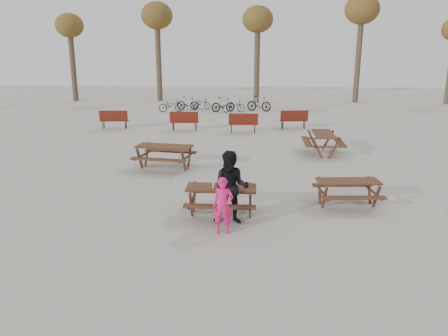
# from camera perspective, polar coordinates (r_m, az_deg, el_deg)

# --- Properties ---
(ground) EXTENTS (80.00, 80.00, 0.00)m
(ground) POSITION_cam_1_polar(r_m,az_deg,el_deg) (11.51, -0.34, -6.13)
(ground) COLOR gray
(ground) RESTS_ON ground
(main_picnic_table) EXTENTS (1.80, 1.45, 0.78)m
(main_picnic_table) POSITION_cam_1_polar(r_m,az_deg,el_deg) (11.30, -0.34, -3.36)
(main_picnic_table) COLOR #321C12
(main_picnic_table) RESTS_ON ground
(food_tray) EXTENTS (0.18, 0.11, 0.03)m
(food_tray) POSITION_cam_1_polar(r_m,az_deg,el_deg) (11.12, 0.45, -2.56)
(food_tray) COLOR white
(food_tray) RESTS_ON main_picnic_table
(bread_roll) EXTENTS (0.14, 0.06, 0.05)m
(bread_roll) POSITION_cam_1_polar(r_m,az_deg,el_deg) (11.11, 0.45, -2.35)
(bread_roll) COLOR tan
(bread_roll) RESTS_ON food_tray
(soda_bottle) EXTENTS (0.07, 0.07, 0.17)m
(soda_bottle) POSITION_cam_1_polar(r_m,az_deg,el_deg) (11.13, -1.36, -2.25)
(soda_bottle) COLOR silver
(soda_bottle) RESTS_ON main_picnic_table
(child) EXTENTS (0.49, 0.32, 1.35)m
(child) POSITION_cam_1_polar(r_m,az_deg,el_deg) (10.19, -0.12, -4.95)
(child) COLOR #DC1B64
(child) RESTS_ON ground
(adult) EXTENTS (0.94, 0.76, 1.84)m
(adult) POSITION_cam_1_polar(r_m,az_deg,el_deg) (10.69, 0.95, -2.59)
(adult) COLOR black
(adult) RESTS_ON ground
(picnic_table_east) EXTENTS (1.81, 1.51, 0.73)m
(picnic_table_east) POSITION_cam_1_polar(r_m,az_deg,el_deg) (12.51, 15.82, -3.17)
(picnic_table_east) COLOR #321C12
(picnic_table_east) RESTS_ON ground
(picnic_table_north) EXTENTS (2.21, 1.89, 0.86)m
(picnic_table_north) POSITION_cam_1_polar(r_m,az_deg,el_deg) (15.88, -7.75, 1.41)
(picnic_table_north) COLOR #321C12
(picnic_table_north) RESTS_ON ground
(picnic_table_far) EXTENTS (1.62, 2.01, 0.86)m
(picnic_table_far) POSITION_cam_1_polar(r_m,az_deg,el_deg) (18.50, 12.80, 3.16)
(picnic_table_far) COLOR #321C12
(picnic_table_far) RESTS_ON ground
(park_bench_row) EXTENTS (11.28, 1.95, 1.03)m
(park_bench_row) POSITION_cam_1_polar(r_m,az_deg,el_deg) (23.35, -2.02, 6.22)
(park_bench_row) COLOR maroon
(park_bench_row) RESTS_ON ground
(bicycle_row) EXTENTS (7.82, 2.72, 1.06)m
(bicycle_row) POSITION_cam_1_polar(r_m,az_deg,el_deg) (30.65, -1.34, 8.31)
(bicycle_row) COLOR black
(bicycle_row) RESTS_ON ground
(tree_row) EXTENTS (32.17, 3.52, 8.26)m
(tree_row) POSITION_cam_1_polar(r_m,az_deg,el_deg) (35.89, 4.24, 18.46)
(tree_row) COLOR #382B21
(tree_row) RESTS_ON ground
(fallen_leaves) EXTENTS (11.00, 11.00, 0.01)m
(fallen_leaves) POSITION_cam_1_polar(r_m,az_deg,el_deg) (13.84, 2.49, -2.38)
(fallen_leaves) COLOR #B2802A
(fallen_leaves) RESTS_ON ground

